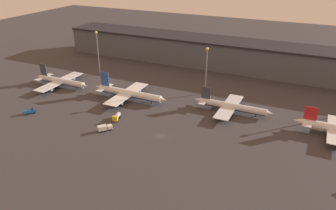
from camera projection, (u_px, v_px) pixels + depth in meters
The scene contains 10 objects.
ground at pixel (161, 136), 146.79m from camera, with size 600.00×600.00×0.00m, color #383538.
terminal_building at pixel (227, 54), 229.36m from camera, with size 249.45×27.42×19.62m.
airplane_0 at pixel (61, 81), 200.05m from camera, with size 39.46×35.77×12.42m.
airplane_1 at pixel (129, 93), 182.25m from camera, with size 46.00×34.78×13.62m.
airplane_2 at pixel (231, 107), 167.60m from camera, with size 41.52×31.68×11.29m.
service_vehicle_0 at pixel (117, 117), 160.13m from camera, with size 3.81×6.74×3.08m.
service_vehicle_2 at pixel (30, 111), 166.52m from camera, with size 5.17×6.16×2.95m.
service_vehicle_3 at pixel (104, 128), 150.41m from camera, with size 5.98×6.64×2.85m.
lamp_post_0 at pixel (98, 48), 212.12m from camera, with size 1.80×1.80×29.36m.
lamp_post_1 at pixel (206, 65), 183.95m from camera, with size 1.80×1.80×27.38m.
Camera 1 is at (56.86, -113.57, 74.98)m, focal length 35.00 mm.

